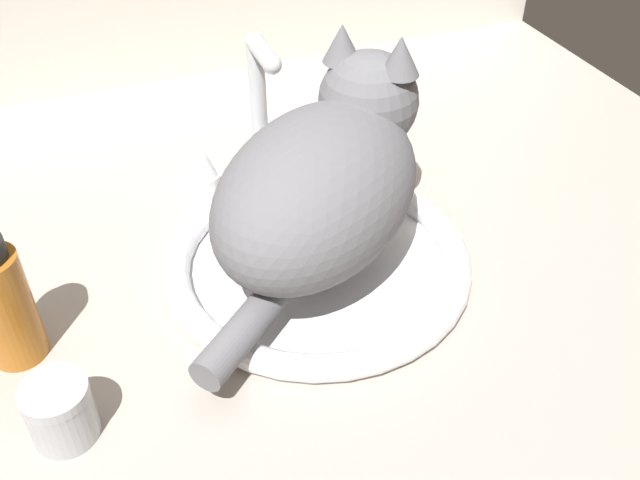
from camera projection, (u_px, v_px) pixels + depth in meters
countertop at (293, 237)px, 81.79cm from camera, size 117.65×83.33×3.00cm
sink_basin at (320, 261)px, 74.42cm from camera, size 32.25×32.25×2.68cm
faucet at (263, 127)px, 84.27cm from camera, size 17.99×9.32×18.82cm
cat at (330, 175)px, 69.72cm from camera, size 32.69×31.12×19.85cm
metal_jar at (60, 412)px, 57.34cm from camera, size 5.59×5.59×5.76cm
amber_bottle at (3, 304)px, 62.12cm from camera, size 5.13×5.13×13.34cm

